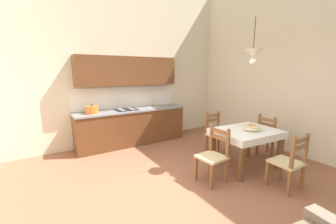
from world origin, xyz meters
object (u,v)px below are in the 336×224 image
(dining_table, at_px, (246,137))
(pendant_lamp, at_px, (253,54))
(dining_chair_window_side, at_px, (270,137))
(dining_chair_kitchen_side, at_px, (217,134))
(fruit_bowl, at_px, (252,127))
(dining_chair_tv_side, at_px, (213,156))
(dining_chair_camera_side, at_px, (289,163))
(kitchen_cabinetry, at_px, (131,111))

(dining_table, bearing_deg, pendant_lamp, -91.45)
(dining_chair_window_side, bearing_deg, dining_chair_kitchen_side, 136.23)
(dining_table, bearing_deg, fruit_bowl, -59.37)
(dining_chair_tv_side, height_order, dining_chair_camera_side, same)
(kitchen_cabinetry, bearing_deg, dining_table, -61.93)
(dining_chair_window_side, distance_m, dining_chair_camera_side, 1.34)
(dining_chair_tv_side, relative_size, dining_chair_window_side, 1.00)
(dining_chair_kitchen_side, bearing_deg, dining_chair_camera_side, -94.95)
(dining_chair_kitchen_side, distance_m, dining_chair_tv_side, 1.31)
(fruit_bowl, xyz_separation_m, pendant_lamp, (-0.04, 0.06, 1.33))
(fruit_bowl, height_order, pendant_lamp, pendant_lamp)
(dining_chair_window_side, bearing_deg, dining_chair_camera_side, -135.48)
(pendant_lamp, bearing_deg, kitchen_cabinetry, 117.90)
(dining_chair_kitchen_side, height_order, dining_chair_window_side, same)
(dining_table, distance_m, dining_chair_tv_side, 0.91)
(dining_table, relative_size, pendant_lamp, 1.54)
(dining_chair_window_side, bearing_deg, pendant_lamp, -174.17)
(dining_chair_kitchen_side, xyz_separation_m, pendant_lamp, (-0.07, -0.86, 1.70))
(kitchen_cabinetry, relative_size, pendant_lamp, 3.46)
(dining_chair_kitchen_side, height_order, fruit_bowl, dining_chair_kitchen_side)
(dining_table, bearing_deg, dining_chair_tv_side, -176.84)
(kitchen_cabinetry, height_order, dining_chair_kitchen_side, kitchen_cabinetry)
(dining_table, relative_size, dining_chair_tv_side, 1.33)
(dining_chair_tv_side, xyz_separation_m, fruit_bowl, (0.93, -0.03, 0.37))
(fruit_bowl, bearing_deg, dining_chair_kitchen_side, 88.31)
(dining_table, distance_m, fruit_bowl, 0.22)
(kitchen_cabinetry, xyz_separation_m, dining_chair_window_side, (2.21, -2.42, -0.41))
(dining_chair_tv_side, bearing_deg, pendant_lamp, 2.07)
(dining_table, bearing_deg, dining_chair_camera_side, -95.09)
(dining_table, height_order, dining_chair_tv_side, dining_chair_tv_side)
(dining_chair_camera_side, bearing_deg, dining_chair_kitchen_side, 85.05)
(dining_chair_tv_side, bearing_deg, dining_chair_camera_side, -45.20)
(kitchen_cabinetry, bearing_deg, dining_chair_camera_side, -69.57)
(dining_table, relative_size, fruit_bowl, 4.12)
(kitchen_cabinetry, relative_size, dining_table, 2.25)
(dining_chair_window_side, height_order, fruit_bowl, dining_chair_window_side)
(dining_chair_tv_side, bearing_deg, fruit_bowl, -1.55)
(fruit_bowl, bearing_deg, pendant_lamp, 127.78)
(dining_table, relative_size, dining_chair_camera_side, 1.33)
(dining_table, height_order, pendant_lamp, pendant_lamp)
(dining_table, xyz_separation_m, dining_chair_kitchen_side, (0.07, 0.85, -0.17))
(dining_chair_camera_side, bearing_deg, kitchen_cabinetry, 110.43)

